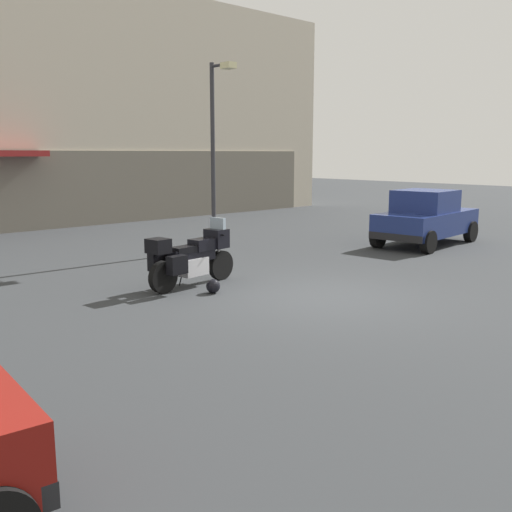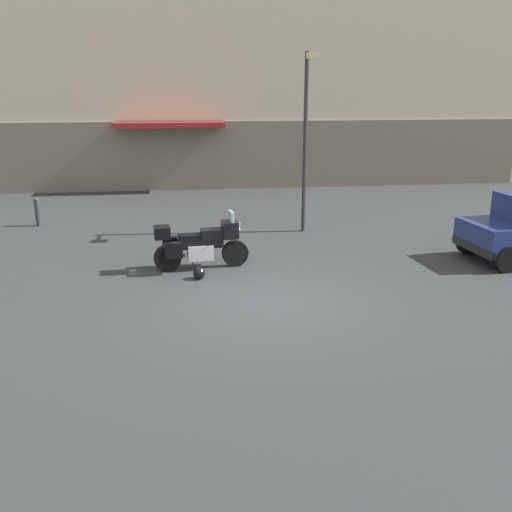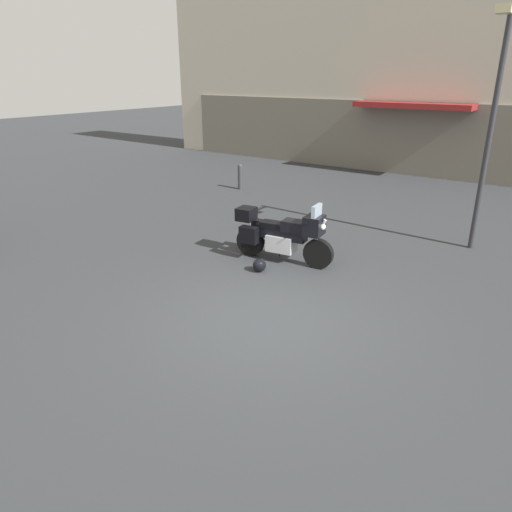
{
  "view_description": "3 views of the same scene",
  "coord_description": "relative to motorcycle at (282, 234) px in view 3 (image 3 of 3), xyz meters",
  "views": [
    {
      "loc": [
        -8.13,
        -7.09,
        2.71
      ],
      "look_at": [
        -1.05,
        0.65,
        0.84
      ],
      "focal_mm": 40.57,
      "sensor_mm": 36.0,
      "label": 1
    },
    {
      "loc": [
        -1.54,
        -10.57,
        4.2
      ],
      "look_at": [
        -0.15,
        0.5,
        0.84
      ],
      "focal_mm": 39.75,
      "sensor_mm": 36.0,
      "label": 2
    },
    {
      "loc": [
        3.87,
        -5.8,
        3.85
      ],
      "look_at": [
        -0.63,
        0.55,
        0.83
      ],
      "focal_mm": 33.27,
      "sensor_mm": 36.0,
      "label": 3
    }
  ],
  "objects": [
    {
      "name": "ground_plane",
      "position": [
        1.26,
        -2.38,
        -0.62
      ],
      "size": [
        80.0,
        80.0,
        0.0
      ],
      "primitive_type": "plane",
      "color": "#2D3033"
    },
    {
      "name": "building_facade_rear",
      "position": [
        1.26,
        12.05,
        3.87
      ],
      "size": [
        28.85,
        3.4,
        9.07
      ],
      "color": "beige",
      "rests_on": "ground"
    },
    {
      "name": "motorcycle",
      "position": [
        0.0,
        0.0,
        0.0
      ],
      "size": [
        2.26,
        0.87,
        1.36
      ],
      "rotation": [
        0.0,
        0.0,
        0.12
      ],
      "color": "black",
      "rests_on": "ground"
    },
    {
      "name": "helmet",
      "position": [
        -0.05,
        -0.76,
        -0.48
      ],
      "size": [
        0.28,
        0.28,
        0.28
      ],
      "primitive_type": "sphere",
      "color": "black",
      "rests_on": "ground"
    },
    {
      "name": "streetlamp_curbside",
      "position": [
        3.18,
        3.16,
        2.46
      ],
      "size": [
        0.28,
        0.94,
        5.11
      ],
      "color": "#2D2D33",
      "rests_on": "ground"
    },
    {
      "name": "bollard_curbside",
      "position": [
        -4.87,
        4.95,
        -0.15
      ],
      "size": [
        0.16,
        0.16,
        0.89
      ],
      "color": "#333338",
      "rests_on": "ground"
    }
  ]
}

